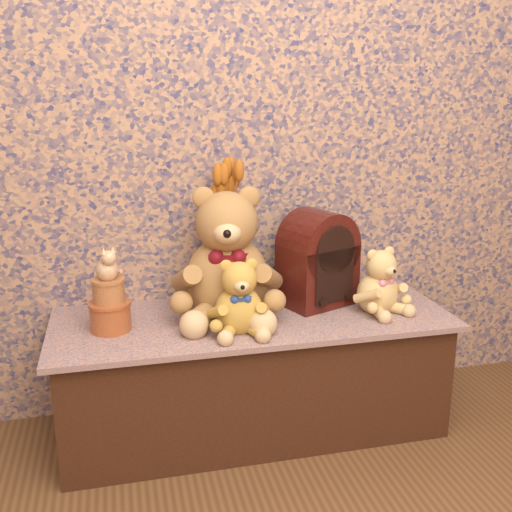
{
  "coord_description": "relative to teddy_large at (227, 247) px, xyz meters",
  "views": [
    {
      "loc": [
        -0.46,
        -0.73,
        1.24
      ],
      "look_at": [
        0.0,
        1.19,
        0.69
      ],
      "focal_mm": 41.76,
      "sensor_mm": 36.0,
      "label": 1
    }
  ],
  "objects": [
    {
      "name": "display_shelf",
      "position": [
        0.08,
        -0.05,
        -0.48
      ],
      "size": [
        1.43,
        0.54,
        0.45
      ],
      "primitive_type": "cube",
      "color": "#374872",
      "rests_on": "ground"
    },
    {
      "name": "teddy_medium",
      "position": [
        0.01,
        -0.17,
        -0.12
      ],
      "size": [
        0.23,
        0.27,
        0.27
      ],
      "primitive_type": null,
      "rotation": [
        0.0,
        0.0,
        -0.05
      ],
      "color": "#B88534",
      "rests_on": "display_shelf"
    },
    {
      "name": "dried_stalks",
      "position": [
        0.01,
        0.1,
        0.18
      ],
      "size": [
        0.26,
        0.26,
        0.46
      ],
      "primitive_type": null,
      "rotation": [
        0.0,
        0.0,
        0.11
      ],
      "color": "#B05F1C",
      "rests_on": "ceramic_vase"
    },
    {
      "name": "biscuit_tin_lower",
      "position": [
        -0.42,
        -0.07,
        -0.2
      ],
      "size": [
        0.18,
        0.18,
        0.1
      ],
      "primitive_type": "cylinder",
      "rotation": [
        0.0,
        0.0,
        -0.36
      ],
      "color": "#AE7533",
      "rests_on": "display_shelf"
    },
    {
      "name": "cat_figurine",
      "position": [
        -0.42,
        -0.07,
        -0.01
      ],
      "size": [
        0.11,
        0.12,
        0.12
      ],
      "primitive_type": null,
      "rotation": [
        0.0,
        0.0,
        0.29
      ],
      "color": "silver",
      "rests_on": "biscuit_tin_upper"
    },
    {
      "name": "teddy_large",
      "position": [
        0.0,
        0.0,
        0.0
      ],
      "size": [
        0.48,
        0.54,
        0.5
      ],
      "primitive_type": null,
      "rotation": [
        0.0,
        0.0,
        -0.18
      ],
      "color": "#AB7042",
      "rests_on": "display_shelf"
    },
    {
      "name": "ceramic_vase",
      "position": [
        0.01,
        0.1,
        -0.15
      ],
      "size": [
        0.17,
        0.17,
        0.21
      ],
      "primitive_type": "cylinder",
      "rotation": [
        0.0,
        0.0,
        0.42
      ],
      "color": "tan",
      "rests_on": "display_shelf"
    },
    {
      "name": "cathedral_radio",
      "position": [
        0.35,
        0.02,
        -0.07
      ],
      "size": [
        0.31,
        0.27,
        0.36
      ],
      "primitive_type": null,
      "rotation": [
        0.0,
        0.0,
        0.37
      ],
      "color": "#37100A",
      "rests_on": "display_shelf"
    },
    {
      "name": "teddy_small",
      "position": [
        0.54,
        -0.1,
        -0.12
      ],
      "size": [
        0.27,
        0.3,
        0.26
      ],
      "primitive_type": null,
      "rotation": [
        0.0,
        0.0,
        0.31
      ],
      "color": "tan",
      "rests_on": "display_shelf"
    },
    {
      "name": "biscuit_tin_upper",
      "position": [
        -0.42,
        -0.07,
        -0.11
      ],
      "size": [
        0.14,
        0.14,
        0.08
      ],
      "primitive_type": "cylinder",
      "rotation": [
        0.0,
        0.0,
        0.34
      ],
      "color": "tan",
      "rests_on": "biscuit_tin_lower"
    }
  ]
}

